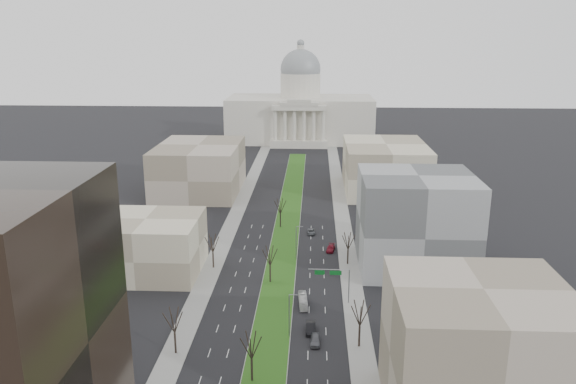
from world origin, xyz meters
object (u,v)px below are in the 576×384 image
(box_van, at_px, (303,301))
(car_red, at_px, (331,248))
(car_grey_far, at_px, (311,232))
(car_grey_near, at_px, (315,340))
(car_black, at_px, (311,328))

(box_van, bearing_deg, car_red, 73.47)
(car_red, bearing_deg, car_grey_far, 121.07)
(car_grey_near, relative_size, box_van, 0.64)
(car_grey_near, distance_m, car_red, 48.64)
(car_grey_near, xyz_separation_m, car_grey_far, (-1.29, 61.92, -0.15))
(car_red, bearing_deg, car_grey_near, -85.90)
(box_van, bearing_deg, car_grey_far, 83.63)
(car_grey_near, height_order, box_van, box_van)
(car_red, xyz_separation_m, box_van, (-6.90, -32.58, 0.30))
(car_grey_near, relative_size, car_grey_far, 1.00)
(box_van, bearing_deg, car_black, -85.62)
(car_black, xyz_separation_m, car_red, (5.12, 43.84, -0.12))
(car_black, bearing_deg, car_grey_near, -77.46)
(car_black, relative_size, car_grey_far, 1.09)
(box_van, bearing_deg, car_grey_near, -84.79)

